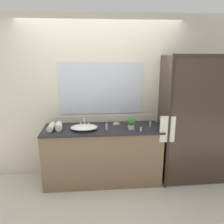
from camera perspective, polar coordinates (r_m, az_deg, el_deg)
The scene contains 13 objects.
ground_plane at distance 3.77m, azimuth -2.38°, elevation -17.21°, with size 8.00×8.00×0.00m, color beige.
wall_back_with_mirror at distance 3.61m, azimuth -2.84°, elevation 3.68°, with size 4.40×0.06×2.60m.
vanity_cabinet at distance 3.56m, azimuth -2.46°, elevation -10.96°, with size 1.80×0.58×0.90m.
shower_enclosure at distance 3.45m, azimuth 19.18°, elevation -2.42°, with size 1.20×0.59×2.00m.
sink_basin at distance 3.32m, azimuth -7.21°, elevation -3.95°, with size 0.40×0.28×0.07m, color white.
faucet at distance 3.49m, azimuth -7.10°, elevation -2.92°, with size 0.17×0.12×0.13m.
potted_plant at distance 3.32m, azimuth 5.07°, elevation -2.74°, with size 0.14×0.14×0.18m.
soap_dish at distance 3.55m, azimuth 1.06°, elevation -2.95°, with size 0.10×0.07×0.04m.
amenity_bottle_body_wash at distance 3.26m, azimuth 7.48°, elevation -4.31°, with size 0.03×0.03×0.08m.
amenity_bottle_shampoo at distance 3.48m, azimuth 9.86°, elevation -2.98°, with size 0.03×0.03×0.10m.
amenity_bottle_lotion at distance 3.30m, azimuth -1.41°, elevation -3.84°, with size 0.03×0.03×0.09m.
rolled_towel_near_edge at distance 3.41m, azimuth -15.43°, elevation -3.73°, with size 0.09×0.09×0.25m, color silver.
rolled_towel_middle at distance 3.40m, azimuth -13.59°, elevation -3.59°, with size 0.10×0.10×0.22m, color silver.
Camera 1 is at (-0.12, -3.20, 1.99)m, focal length 35.41 mm.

